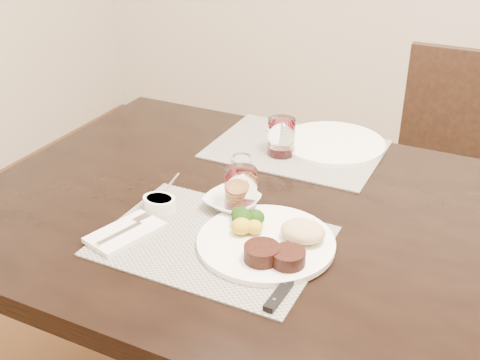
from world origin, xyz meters
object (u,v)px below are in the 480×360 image
at_px(dinner_plate, 271,241).
at_px(far_plate, 333,143).
at_px(wine_glass_near, 241,192).
at_px(chair_far, 451,168).
at_px(steak_knife, 285,286).
at_px(cracker_bowl, 232,201).

bearing_deg(dinner_plate, far_plate, 89.12).
distance_m(dinner_plate, wine_glass_near, 0.17).
relative_size(wine_glass_near, far_plate, 0.35).
height_order(dinner_plate, wine_glass_near, wine_glass_near).
bearing_deg(far_plate, dinner_plate, -85.15).
bearing_deg(dinner_plate, chair_far, 71.94).
xyz_separation_m(chair_far, steak_knife, (-0.16, -1.19, 0.26)).
bearing_deg(cracker_bowl, chair_far, 68.43).
distance_m(chair_far, far_plate, 0.65).
bearing_deg(chair_far, cracker_bowl, -111.57).
distance_m(chair_far, steak_knife, 1.22).
height_order(cracker_bowl, wine_glass_near, wine_glass_near).
xyz_separation_m(chair_far, dinner_plate, (-0.23, -1.07, 0.27)).
distance_m(chair_far, cracker_bowl, 1.07).
bearing_deg(far_plate, steak_knife, -79.31).
height_order(chair_far, dinner_plate, chair_far).
distance_m(steak_knife, far_plate, 0.67).
relative_size(chair_far, wine_glass_near, 8.79).
bearing_deg(cracker_bowl, steak_knife, -44.86).
relative_size(steak_knife, far_plate, 0.81).
relative_size(chair_far, dinner_plate, 3.11).
distance_m(dinner_plate, far_plate, 0.54).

